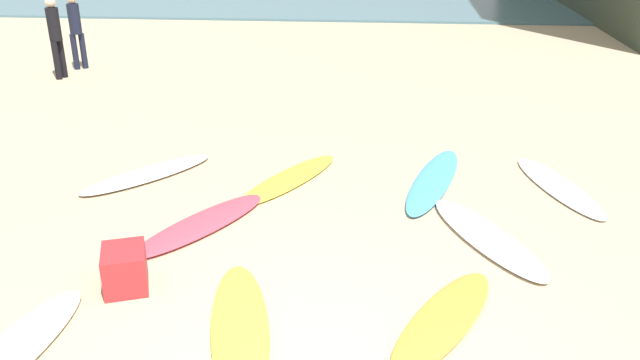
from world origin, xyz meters
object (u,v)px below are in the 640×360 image
Objects in this scene: surfboard_2 at (202,223)px; surfboard_3 at (444,319)px; surfboard_6 at (487,237)px; beachgoer_mid at (76,27)px; beachgoer_near at (55,33)px; beach_cooler at (125,269)px; surfboard_8 at (289,179)px; surfboard_5 at (558,186)px; surfboard_7 at (148,174)px; surfboard_0 at (240,327)px; surfboard_4 at (10,353)px; surfboard_1 at (434,180)px.

surfboard_3 is at bearing 179.51° from surfboard_2.
surfboard_6 reaches higher than surfboard_3.
beachgoer_mid reaches higher than surfboard_2.
beachgoer_near is (-8.66, 7.15, 0.99)m from surfboard_6.
surfboard_8 is at bearing 65.93° from beach_cooler.
surfboard_5 is at bearing -129.78° from surfboard_2.
surfboard_5 is 3.82m from surfboard_8.
surfboard_8 is at bearing -139.62° from surfboard_7.
surfboard_5 is at bearing -106.26° from beachgoer_near.
surfboard_0 is 2.01m from surfboard_4.
beach_cooler is at bearing 174.29° from surfboard_6.
surfboard_8 is 1.24× the size of beachgoer_mid.
surfboard_1 is 4.83× the size of beach_cooler.
beachgoer_mid reaches higher than surfboard_4.
beachgoer_mid is at bearing -25.89° from surfboard_2.
beach_cooler is (-3.39, -3.06, 0.18)m from surfboard_1.
surfboard_7 is at bearing 169.39° from surfboard_3.
beachgoer_near is at bearing 115.36° from surfboard_6.
beachgoer_near is at bearing -17.56° from surfboard_1.
surfboard_1 reaches higher than surfboard_0.
beachgoer_near is 3.45× the size of beach_cooler.
surfboard_8 is at bearing 148.68° from surfboard_3.
surfboard_0 is 1.03× the size of surfboard_2.
surfboard_6 is 3.02m from surfboard_8.
surfboard_0 is at bearing 28.17° from surfboard_5.
surfboard_1 reaches higher than surfboard_2.
surfboard_8 is at bearing 19.33° from surfboard_1.
beach_cooler reaches higher than surfboard_6.
surfboard_0 is at bearing -142.92° from surfboard_3.
beach_cooler reaches higher than surfboard_2.
surfboard_2 is 0.98× the size of surfboard_6.
beachgoer_near is at bearing -69.42° from surfboard_0.
beach_cooler reaches higher than surfboard_3.
surfboard_7 reaches higher than surfboard_1.
surfboard_0 is 4.23m from surfboard_1.
surfboard_2 is 9.63m from beachgoer_mid.
surfboard_3 is 0.89× the size of surfboard_5.
surfboard_3 is 3.70× the size of beach_cooler.
surfboard_6 is 4.13m from beach_cooler.
beachgoer_near reaches higher than surfboard_5.
surfboard_5 is 1.01× the size of surfboard_6.
surfboard_8 is at bearing 123.44° from surfboard_6.
surfboard_1 is at bearing -110.97° from beachgoer_near.
surfboard_0 is at bearing -133.52° from beachgoer_near.
surfboard_1 reaches higher than surfboard_3.
surfboard_3 is 1.83m from surfboard_6.
surfboard_7 is (-1.21, 1.50, 0.00)m from surfboard_2.
surfboard_6 is at bearing 19.40° from beach_cooler.
surfboard_2 reaches higher than surfboard_0.
beachgoer_mid reaches higher than surfboard_1.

